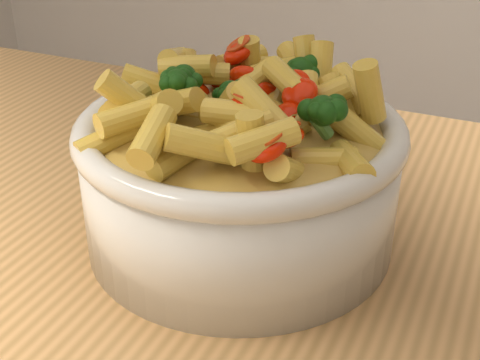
% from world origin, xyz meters
% --- Properties ---
extents(serving_bowl, '(0.26, 0.26, 0.11)m').
position_xyz_m(serving_bowl, '(0.01, 0.07, 0.96)').
color(serving_bowl, silver).
rests_on(serving_bowl, table).
extents(pasta_salad, '(0.21, 0.21, 0.05)m').
position_xyz_m(pasta_salad, '(0.01, 0.07, 1.03)').
color(pasta_salad, gold).
rests_on(pasta_salad, serving_bowl).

